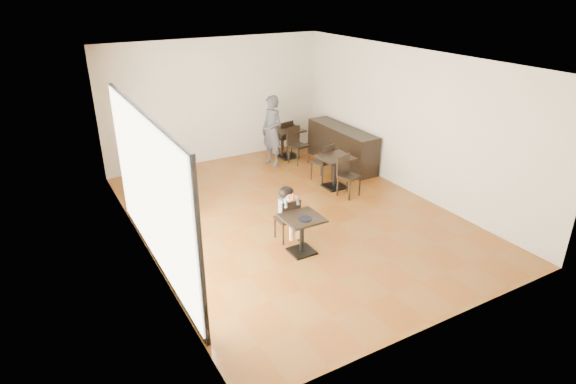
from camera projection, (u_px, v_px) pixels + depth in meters
floor at (293, 216)px, 10.05m from camera, size 6.00×8.00×0.01m
ceiling at (294, 59)px, 8.74m from camera, size 6.00×8.00×0.01m
wall_back at (216, 101)px, 12.57m from camera, size 6.00×0.01×3.20m
wall_front at (449, 227)px, 6.22m from camera, size 6.00×0.01×3.20m
wall_left at (138, 170)px, 8.04m from camera, size 0.01×8.00×3.20m
wall_right at (409, 122)px, 10.75m from camera, size 0.01×8.00×3.20m
storefront_window at (150, 192)px, 7.74m from camera, size 0.04×4.50×2.60m
child_table at (302, 235)px, 8.57m from camera, size 0.67×0.67×0.71m
child_chair at (287, 219)px, 8.98m from camera, size 0.39×0.39×0.86m
child at (287, 214)px, 8.93m from camera, size 0.39×0.54×1.08m
plate at (305, 219)px, 8.34m from camera, size 0.24×0.24×0.01m
pizza_slice at (292, 198)px, 8.62m from camera, size 0.25×0.19×0.06m
adult_patron at (272, 131)px, 12.44m from camera, size 0.57×0.75×1.84m
cafe_table_mid at (335, 172)px, 11.25m from camera, size 0.89×0.89×0.77m
cafe_table_left at (176, 187)px, 10.54m from camera, size 0.77×0.77×0.69m
cafe_table_back at (288, 143)px, 13.18m from camera, size 0.90×0.90×0.80m
chair_mid_a at (322, 162)px, 11.66m from camera, size 0.51×0.51×0.93m
chair_mid_b at (349, 177)px, 10.78m from camera, size 0.51×0.51×0.93m
chair_left_a at (169, 176)px, 10.95m from camera, size 0.44×0.44×0.83m
chair_left_b at (184, 193)px, 10.08m from camera, size 0.44×0.44×0.83m
chair_back_a at (282, 137)px, 13.40m from camera, size 0.51×0.51×0.97m
chair_back_b at (298, 146)px, 12.71m from camera, size 0.51×0.51×0.97m
service_counter at (342, 146)px, 12.63m from camera, size 0.60×2.40×1.00m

